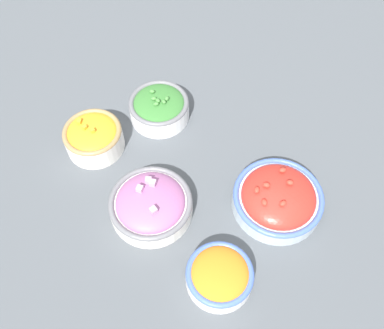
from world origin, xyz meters
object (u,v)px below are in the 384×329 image
(bowl_red_onion, at_px, (151,204))
(bowl_carrots, at_px, (220,275))
(bowl_broccoli, at_px, (159,107))
(bowl_squash, at_px, (93,137))
(bowl_cherry_tomatoes, at_px, (278,198))

(bowl_red_onion, bearing_deg, bowl_carrots, -3.57)
(bowl_broccoli, xyz_separation_m, bowl_squash, (-0.04, -0.16, 0.00))
(bowl_red_onion, height_order, bowl_squash, bowl_squash)
(bowl_broccoli, distance_m, bowl_carrots, 0.42)
(bowl_red_onion, xyz_separation_m, bowl_carrots, (0.20, -0.01, -0.00))
(bowl_carrots, bearing_deg, bowl_squash, 174.86)
(bowl_cherry_tomatoes, distance_m, bowl_carrots, 0.21)
(bowl_cherry_tomatoes, bearing_deg, bowl_squash, -156.90)
(bowl_broccoli, height_order, bowl_carrots, bowl_broccoli)
(bowl_broccoli, xyz_separation_m, bowl_cherry_tomatoes, (0.35, 0.00, -0.00))
(bowl_broccoli, relative_size, bowl_carrots, 1.11)
(bowl_cherry_tomatoes, distance_m, bowl_squash, 0.43)
(bowl_cherry_tomatoes, height_order, bowl_carrots, bowl_cherry_tomatoes)
(bowl_broccoli, bearing_deg, bowl_cherry_tomatoes, 0.46)
(bowl_broccoli, distance_m, bowl_cherry_tomatoes, 0.35)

